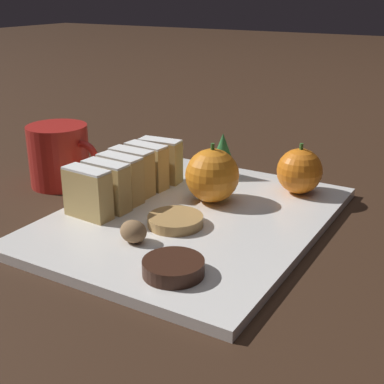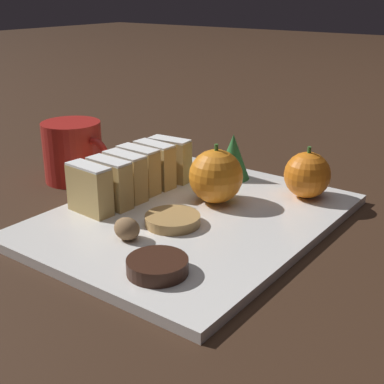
% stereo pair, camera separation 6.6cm
% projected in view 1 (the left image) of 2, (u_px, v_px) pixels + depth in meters
% --- Properties ---
extents(ground_plane, '(6.00, 6.00, 0.00)m').
position_uv_depth(ground_plane, '(192.00, 223.00, 0.68)').
color(ground_plane, '#382316').
extents(serving_platter, '(0.31, 0.39, 0.01)m').
position_uv_depth(serving_platter, '(192.00, 218.00, 0.68)').
color(serving_platter, white).
rests_on(serving_platter, ground_plane).
extents(stollen_slice_front, '(0.06, 0.03, 0.06)m').
position_uv_depth(stollen_slice_front, '(88.00, 193.00, 0.66)').
color(stollen_slice_front, tan).
rests_on(stollen_slice_front, serving_platter).
extents(stollen_slice_second, '(0.06, 0.03, 0.06)m').
position_uv_depth(stollen_slice_second, '(106.00, 186.00, 0.68)').
color(stollen_slice_second, tan).
rests_on(stollen_slice_second, serving_platter).
extents(stollen_slice_third, '(0.06, 0.03, 0.06)m').
position_uv_depth(stollen_slice_third, '(120.00, 179.00, 0.71)').
color(stollen_slice_third, tan).
rests_on(stollen_slice_third, serving_platter).
extents(stollen_slice_fourth, '(0.06, 0.03, 0.06)m').
position_uv_depth(stollen_slice_fourth, '(132.00, 172.00, 0.73)').
color(stollen_slice_fourth, tan).
rests_on(stollen_slice_fourth, serving_platter).
extents(stollen_slice_fifth, '(0.06, 0.03, 0.06)m').
position_uv_depth(stollen_slice_fifth, '(146.00, 166.00, 0.76)').
color(stollen_slice_fifth, tan).
rests_on(stollen_slice_fifth, serving_platter).
extents(stollen_slice_sixth, '(0.06, 0.03, 0.06)m').
position_uv_depth(stollen_slice_sixth, '(160.00, 160.00, 0.78)').
color(stollen_slice_sixth, tan).
rests_on(stollen_slice_sixth, serving_platter).
extents(orange_near, '(0.07, 0.07, 0.08)m').
position_uv_depth(orange_near, '(215.00, 176.00, 0.70)').
color(orange_near, orange).
rests_on(orange_near, serving_platter).
extents(orange_far, '(0.06, 0.06, 0.07)m').
position_uv_depth(orange_far, '(300.00, 171.00, 0.74)').
color(orange_far, orange).
rests_on(orange_far, serving_platter).
extents(walnut, '(0.03, 0.03, 0.03)m').
position_uv_depth(walnut, '(133.00, 231.00, 0.60)').
color(walnut, '#8E6B47').
rests_on(walnut, serving_platter).
extents(chocolate_cookie, '(0.06, 0.06, 0.02)m').
position_uv_depth(chocolate_cookie, '(173.00, 267.00, 0.53)').
color(chocolate_cookie, '#381E14').
rests_on(chocolate_cookie, serving_platter).
extents(gingerbread_cookie, '(0.07, 0.07, 0.01)m').
position_uv_depth(gingerbread_cookie, '(174.00, 220.00, 0.64)').
color(gingerbread_cookie, tan).
rests_on(gingerbread_cookie, serving_platter).
extents(evergreen_sprig, '(0.05, 0.05, 0.07)m').
position_uv_depth(evergreen_sprig, '(223.00, 155.00, 0.80)').
color(evergreen_sprig, '#2D7538').
rests_on(evergreen_sprig, serving_platter).
extents(coffee_mug, '(0.12, 0.09, 0.09)m').
position_uv_depth(coffee_mug, '(60.00, 156.00, 0.80)').
color(coffee_mug, red).
rests_on(coffee_mug, ground_plane).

